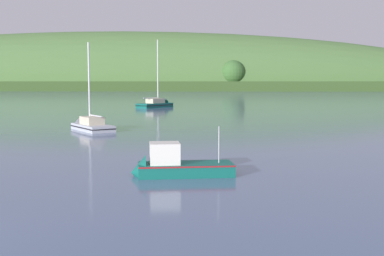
{
  "coord_description": "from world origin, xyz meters",
  "views": [
    {
      "loc": [
        10.92,
        -14.02,
        5.21
      ],
      "look_at": [
        6.75,
        30.33,
        0.89
      ],
      "focal_mm": 46.71,
      "sensor_mm": 36.0,
      "label": 1
    }
  ],
  "objects": [
    {
      "name": "fishing_boat_moored",
      "position": [
        7.42,
        12.64,
        0.41
      ],
      "size": [
        5.85,
        3.11,
        3.39
      ],
      "rotation": [
        0.0,
        0.0,
        3.34
      ],
      "color": "#0F564C",
      "rests_on": "ground"
    },
    {
      "name": "sailboat_near_mooring",
      "position": [
        -4.62,
        36.63,
        0.29
      ],
      "size": [
        6.19,
        6.94,
        10.11
      ],
      "rotation": [
        0.0,
        0.0,
        2.24
      ],
      "color": "#ADB2BC",
      "rests_on": "ground"
    },
    {
      "name": "far_shoreline_hill",
      "position": [
        -50.92,
        241.04,
        0.18
      ],
      "size": [
        515.43,
        91.39,
        59.97
      ],
      "rotation": [
        0.0,
        0.0,
        0.06
      ],
      "color": "#314A21",
      "rests_on": "ground"
    },
    {
      "name": "sailboat_midwater_white",
      "position": [
        -4.32,
        79.67,
        0.31
      ],
      "size": [
        6.96,
        8.25,
        13.97
      ],
      "rotation": [
        0.0,
        0.0,
        0.96
      ],
      "color": "#0F564C",
      "rests_on": "ground"
    }
  ]
}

